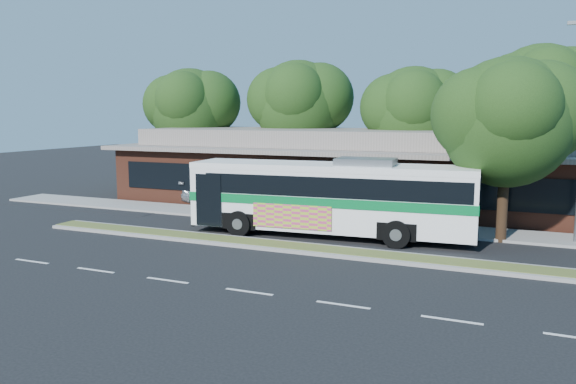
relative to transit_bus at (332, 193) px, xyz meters
name	(u,v)px	position (x,y,z in m)	size (l,w,h in m)	color
ground	(309,254)	(0.26, -3.46, -1.96)	(120.00, 120.00, 0.00)	black
median_strip	(314,249)	(0.26, -2.86, -1.88)	(26.00, 1.10, 0.15)	brown
sidewalk	(356,223)	(0.26, 2.94, -1.90)	(44.00, 2.60, 0.12)	gray
parking_lot	(114,194)	(-17.74, 6.54, -1.95)	(14.00, 12.00, 0.01)	black
plaza_building	(388,169)	(0.26, 9.53, 0.17)	(33.20, 11.20, 4.45)	brown
tree_bg_a	(196,107)	(-14.32, 11.68, 3.91)	(6.47, 5.80, 8.63)	black
tree_bg_b	(305,103)	(-6.30, 12.69, 4.19)	(6.69, 6.00, 9.00)	black
tree_bg_c	(420,110)	(1.67, 11.68, 3.64)	(6.24, 5.60, 8.26)	black
tree_bg_d	(548,96)	(8.71, 12.69, 4.46)	(6.91, 6.20, 9.37)	black
transit_bus	(332,193)	(0.00, 0.00, 0.00)	(12.67, 3.65, 3.51)	white
sedan	(225,192)	(-8.74, 5.82, -1.21)	(2.09, 5.14, 1.49)	#B3B6BB
sidewalk_tree	(517,119)	(7.37, 1.97, 3.22)	(6.02, 5.40, 7.74)	black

